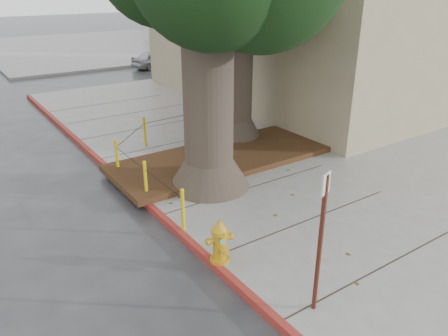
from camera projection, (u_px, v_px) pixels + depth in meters
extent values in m
plane|color=#28282B|center=(290.00, 233.00, 9.28)|extent=(140.00, 140.00, 0.00)
cube|color=slate|center=(375.00, 143.00, 14.26)|extent=(16.00, 26.00, 0.15)
cube|color=slate|center=(93.00, 47.00, 35.14)|extent=(16.00, 20.00, 0.15)
cube|color=maroon|center=(152.00, 209.00, 10.12)|extent=(0.14, 26.00, 0.16)
cube|color=black|center=(222.00, 158.00, 12.62)|extent=(6.40, 2.60, 0.16)
cone|color=#4C3F33|center=(209.00, 173.00, 10.98)|extent=(2.04, 2.04, 0.70)
cylinder|color=#4C3F33|center=(208.00, 93.00, 10.18)|extent=(1.20, 1.20, 4.22)
cone|color=#4C3F33|center=(235.00, 129.00, 14.22)|extent=(1.77, 1.77, 0.70)
cylinder|color=#4C3F33|center=(236.00, 73.00, 13.51)|extent=(1.04, 1.04, 3.84)
cylinder|color=gold|center=(183.00, 210.00, 8.97)|extent=(0.08, 0.08, 0.90)
sphere|color=gold|center=(182.00, 191.00, 8.80)|extent=(0.09, 0.09, 0.09)
cylinder|color=gold|center=(146.00, 180.00, 10.34)|extent=(0.08, 0.08, 0.90)
sphere|color=gold|center=(144.00, 162.00, 10.16)|extent=(0.09, 0.09, 0.09)
cylinder|color=gold|center=(117.00, 157.00, 11.71)|extent=(0.08, 0.08, 0.90)
sphere|color=gold|center=(115.00, 141.00, 11.53)|extent=(0.09, 0.09, 0.09)
cylinder|color=gold|center=(145.00, 132.00, 13.62)|extent=(0.08, 0.08, 0.90)
sphere|color=gold|center=(144.00, 118.00, 13.44)|extent=(0.09, 0.09, 0.09)
cylinder|color=gold|center=(201.00, 119.00, 14.91)|extent=(0.08, 0.08, 0.90)
sphere|color=gold|center=(201.00, 106.00, 14.74)|extent=(0.09, 0.09, 0.09)
cylinder|color=black|center=(162.00, 183.00, 9.55)|extent=(0.02, 1.80, 0.02)
cylinder|color=black|center=(129.00, 158.00, 10.92)|extent=(0.02, 1.80, 0.02)
cylinder|color=black|center=(131.00, 135.00, 12.56)|extent=(1.51, 1.51, 0.02)
cylinder|color=black|center=(174.00, 117.00, 14.16)|extent=(2.20, 0.22, 0.02)
cylinder|color=#CA9114|center=(220.00, 259.00, 8.10)|extent=(0.42, 0.42, 0.07)
cylinder|color=#CA9114|center=(220.00, 245.00, 7.98)|extent=(0.29, 0.29, 0.56)
cylinder|color=#CA9114|center=(220.00, 232.00, 7.87)|extent=(0.38, 0.38, 0.08)
cone|color=#CA9114|center=(220.00, 226.00, 7.83)|extent=(0.35, 0.35, 0.16)
cylinder|color=#CA9114|center=(220.00, 222.00, 7.79)|extent=(0.07, 0.07, 0.06)
cylinder|color=#CA9114|center=(212.00, 241.00, 7.88)|extent=(0.17, 0.13, 0.10)
cylinder|color=#CA9114|center=(227.00, 237.00, 7.98)|extent=(0.17, 0.13, 0.10)
cylinder|color=#CA9114|center=(223.00, 249.00, 7.87)|extent=(0.17, 0.18, 0.15)
cube|color=#5999D8|center=(222.00, 241.00, 7.82)|extent=(0.08, 0.02, 0.08)
cube|color=#471911|center=(320.00, 246.00, 6.48)|extent=(0.07, 0.07, 2.33)
cube|color=silver|center=(326.00, 184.00, 6.08)|extent=(0.23, 0.09, 0.33)
imported|color=#ABABB1|center=(157.00, 59.00, 26.77)|extent=(3.29, 1.68, 1.07)
imported|color=maroon|center=(220.00, 55.00, 27.50)|extent=(4.10, 1.66, 1.32)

